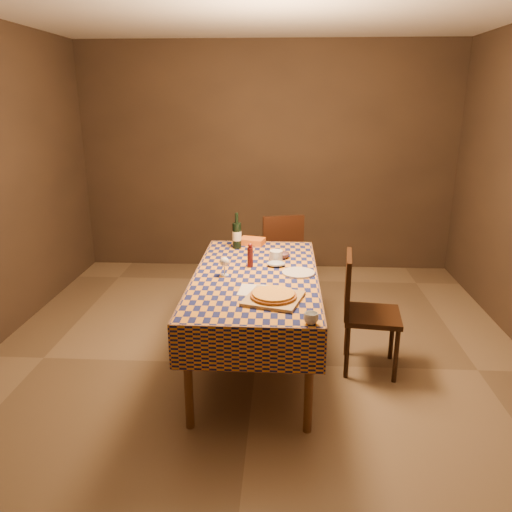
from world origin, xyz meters
The scene contains 16 objects.
room centered at (0.00, 0.00, 1.35)m, with size 5.00×5.10×2.70m.
dining_table centered at (0.00, 0.00, 0.69)m, with size 0.94×1.84×0.77m.
cutting_board centered at (0.15, -0.50, 0.78)m, with size 0.35×0.35×0.02m, color #A3824C.
pizza centered at (0.15, -0.50, 0.81)m, with size 0.32×0.32×0.03m.
pepper_mill centered at (-0.05, 0.17, 0.86)m, with size 0.05×0.05×0.19m.
bowl centered at (0.19, 0.42, 0.79)m, with size 0.14×0.14×0.04m, color #5C414D.
wine_glass centered at (-0.23, -0.04, 0.87)m, with size 0.07×0.07×0.14m.
wine_bottle centered at (-0.21, 0.69, 0.89)m, with size 0.08×0.08×0.32m.
deli_tub centered at (0.15, 0.33, 0.81)m, with size 0.11×0.11×0.09m, color silver.
takeout_container centered at (-0.08, 0.82, 0.80)m, with size 0.22×0.15×0.06m, color #D0631B.
white_plate centered at (0.33, 0.03, 0.78)m, with size 0.25×0.25×0.01m, color silver.
tumbler centered at (0.38, -0.86, 0.81)m, with size 0.09×0.09×0.07m, color silver.
flour_patch centered at (0.05, -0.34, 0.77)m, with size 0.29×0.22×0.00m, color silver.
flour_bag centered at (0.15, 0.20, 0.79)m, with size 0.15×0.11×0.04m, color #A3B6D1.
chair_far centered at (0.18, 1.41, 0.52)m, with size 0.51×0.52×0.93m.
chair_right centered at (0.82, 0.01, 0.52)m, with size 0.47×0.47×0.93m.
Camera 1 is at (0.20, -3.57, 2.05)m, focal length 35.00 mm.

